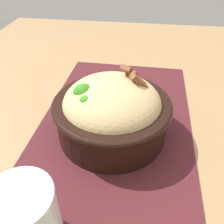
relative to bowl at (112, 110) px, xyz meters
name	(u,v)px	position (x,y,z in m)	size (l,w,h in m)	color
table	(105,147)	(0.02, 0.02, -0.12)	(1.33, 0.99, 0.76)	#99754C
placemat	(117,117)	(0.05, 0.00, -0.06)	(0.47, 0.30, 0.00)	#47191E
bowl	(112,110)	(0.00, 0.00, 0.00)	(0.25, 0.25, 0.13)	black
fork	(124,85)	(0.18, -0.01, -0.05)	(0.04, 0.13, 0.00)	#BCBCBC
drinking_glass	(29,224)	(-0.21, 0.07, -0.01)	(0.08, 0.08, 0.10)	silver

